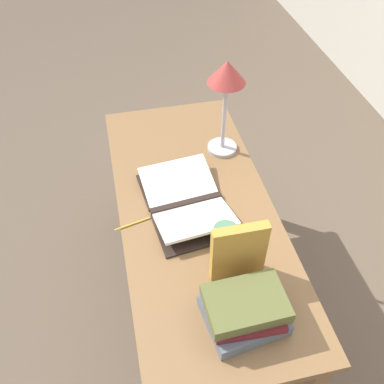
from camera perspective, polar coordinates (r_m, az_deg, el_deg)
ground_plane at (r=2.30m, az=0.44°, el=-14.44°), size 12.00×12.00×0.00m
reading_desk at (r=1.79m, az=0.55°, el=-4.46°), size 1.43×0.61×0.73m
open_book at (r=1.70m, az=-0.78°, el=-1.29°), size 0.49×0.35×0.06m
book_stack_tall at (r=1.39m, az=7.03°, el=-15.32°), size 0.24×0.27×0.12m
book_standing_upright at (r=1.43m, az=6.21°, el=-7.95°), size 0.04×0.19×0.24m
reading_lamp at (r=1.78m, az=4.60°, el=14.32°), size 0.16×0.16×0.44m
coffee_mug at (r=1.56m, az=4.48°, el=-6.13°), size 0.12×0.09×0.09m
pencil at (r=1.66m, az=-7.94°, el=-4.24°), size 0.04×0.14×0.01m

